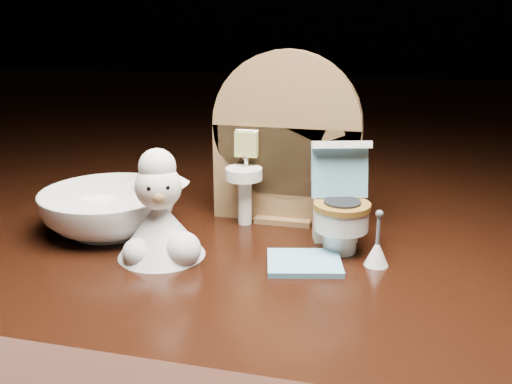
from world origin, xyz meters
TOP-DOWN VIEW (x-y plane):
  - backdrop_panel at (-0.00, 0.06)m, footprint 0.13×0.05m
  - toy_toilet at (0.05, 0.01)m, footprint 0.05×0.06m
  - bath_mat at (0.03, -0.03)m, footprint 0.06×0.06m
  - toilet_brush at (0.08, -0.01)m, footprint 0.02×0.02m
  - plush_lamb at (-0.08, -0.04)m, footprint 0.07×0.07m
  - ceramic_bowl at (-0.14, 0.00)m, footprint 0.12×0.12m

SIDE VIEW (x-z plane):
  - bath_mat at x=0.03m, z-range 0.00..0.00m
  - toilet_brush at x=0.08m, z-range -0.01..0.03m
  - ceramic_bowl at x=-0.14m, z-range 0.00..0.04m
  - plush_lamb at x=-0.08m, z-range -0.01..0.07m
  - toy_toilet at x=0.05m, z-range -0.01..0.08m
  - backdrop_panel at x=0.00m, z-range -0.01..0.14m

